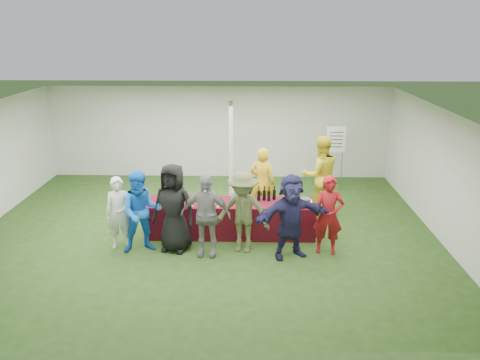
{
  "coord_description": "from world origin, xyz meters",
  "views": [
    {
      "loc": [
        1.0,
        -9.52,
        4.34
      ],
      "look_at": [
        0.75,
        -0.15,
        1.25
      ],
      "focal_mm": 35.0,
      "sensor_mm": 36.0,
      "label": 1
    }
  ],
  "objects_px": {
    "serving_table": "(231,218)",
    "dump_bucket": "(305,202)",
    "customer_6": "(328,215)",
    "customer_5": "(291,216)",
    "customer_1": "(142,212)",
    "customer_0": "(119,213)",
    "customer_4": "(243,212)",
    "customer_2": "(174,208)",
    "staff_pourer": "(262,182)",
    "staff_back": "(320,175)",
    "customer_3": "(206,215)",
    "wine_list_sign": "(336,144)"
  },
  "relations": [
    {
      "from": "customer_3",
      "to": "customer_5",
      "type": "distance_m",
      "value": 1.66
    },
    {
      "from": "wine_list_sign",
      "to": "staff_back",
      "type": "bearing_deg",
      "value": -110.97
    },
    {
      "from": "dump_bucket",
      "to": "staff_pourer",
      "type": "relative_size",
      "value": 0.14
    },
    {
      "from": "customer_1",
      "to": "customer_3",
      "type": "distance_m",
      "value": 1.29
    },
    {
      "from": "dump_bucket",
      "to": "staff_back",
      "type": "xyz_separation_m",
      "value": [
        0.52,
        1.54,
        0.12
      ]
    },
    {
      "from": "staff_pourer",
      "to": "customer_2",
      "type": "relative_size",
      "value": 0.93
    },
    {
      "from": "customer_2",
      "to": "customer_3",
      "type": "xyz_separation_m",
      "value": [
        0.65,
        -0.2,
        -0.07
      ]
    },
    {
      "from": "staff_pourer",
      "to": "customer_0",
      "type": "xyz_separation_m",
      "value": [
        -2.92,
        -1.76,
        -0.09
      ]
    },
    {
      "from": "customer_6",
      "to": "customer_1",
      "type": "bearing_deg",
      "value": -170.9
    },
    {
      "from": "staff_pourer",
      "to": "customer_5",
      "type": "relative_size",
      "value": 0.99
    },
    {
      "from": "dump_bucket",
      "to": "customer_5",
      "type": "relative_size",
      "value": 0.14
    },
    {
      "from": "serving_table",
      "to": "customer_1",
      "type": "xyz_separation_m",
      "value": [
        -1.73,
        -0.83,
        0.47
      ]
    },
    {
      "from": "customer_6",
      "to": "customer_4",
      "type": "bearing_deg",
      "value": -172.14
    },
    {
      "from": "customer_1",
      "to": "customer_6",
      "type": "relative_size",
      "value": 1.05
    },
    {
      "from": "staff_back",
      "to": "customer_5",
      "type": "height_order",
      "value": "staff_back"
    },
    {
      "from": "staff_back",
      "to": "customer_2",
      "type": "xyz_separation_m",
      "value": [
        -3.18,
        -2.08,
        -0.05
      ]
    },
    {
      "from": "customer_0",
      "to": "customer_4",
      "type": "relative_size",
      "value": 0.9
    },
    {
      "from": "customer_1",
      "to": "customer_2",
      "type": "relative_size",
      "value": 0.93
    },
    {
      "from": "customer_2",
      "to": "staff_pourer",
      "type": "bearing_deg",
      "value": 59.75
    },
    {
      "from": "serving_table",
      "to": "customer_1",
      "type": "relative_size",
      "value": 2.14
    },
    {
      "from": "serving_table",
      "to": "dump_bucket",
      "type": "height_order",
      "value": "dump_bucket"
    },
    {
      "from": "staff_pourer",
      "to": "staff_back",
      "type": "height_order",
      "value": "staff_back"
    },
    {
      "from": "staff_pourer",
      "to": "customer_5",
      "type": "bearing_deg",
      "value": 119.64
    },
    {
      "from": "customer_6",
      "to": "customer_5",
      "type": "bearing_deg",
      "value": -157.62
    },
    {
      "from": "serving_table",
      "to": "staff_pourer",
      "type": "height_order",
      "value": "staff_pourer"
    },
    {
      "from": "customer_0",
      "to": "customer_1",
      "type": "xyz_separation_m",
      "value": [
        0.49,
        -0.14,
        0.09
      ]
    },
    {
      "from": "serving_table",
      "to": "customer_2",
      "type": "bearing_deg",
      "value": -145.36
    },
    {
      "from": "staff_back",
      "to": "customer_5",
      "type": "xyz_separation_m",
      "value": [
        -0.87,
        -2.31,
        -0.11
      ]
    },
    {
      "from": "serving_table",
      "to": "staff_back",
      "type": "height_order",
      "value": "staff_back"
    },
    {
      "from": "staff_back",
      "to": "dump_bucket",
      "type": "bearing_deg",
      "value": 60.14
    },
    {
      "from": "wine_list_sign",
      "to": "customer_4",
      "type": "xyz_separation_m",
      "value": [
        -2.42,
        -3.71,
        -0.47
      ]
    },
    {
      "from": "customer_3",
      "to": "customer_4",
      "type": "relative_size",
      "value": 1.0
    },
    {
      "from": "customer_0",
      "to": "customer_3",
      "type": "xyz_separation_m",
      "value": [
        1.77,
        -0.27,
        0.09
      ]
    },
    {
      "from": "serving_table",
      "to": "staff_pourer",
      "type": "relative_size",
      "value": 2.14
    },
    {
      "from": "staff_pourer",
      "to": "customer_0",
      "type": "bearing_deg",
      "value": 46.86
    },
    {
      "from": "customer_2",
      "to": "customer_4",
      "type": "xyz_separation_m",
      "value": [
        1.38,
        -0.02,
        -0.06
      ]
    },
    {
      "from": "staff_back",
      "to": "customer_4",
      "type": "bearing_deg",
      "value": 38.09
    },
    {
      "from": "serving_table",
      "to": "customer_5",
      "type": "bearing_deg",
      "value": -39.44
    },
    {
      "from": "serving_table",
      "to": "dump_bucket",
      "type": "distance_m",
      "value": 1.65
    },
    {
      "from": "customer_0",
      "to": "customer_4",
      "type": "height_order",
      "value": "customer_4"
    },
    {
      "from": "dump_bucket",
      "to": "customer_6",
      "type": "relative_size",
      "value": 0.14
    },
    {
      "from": "customer_1",
      "to": "customer_2",
      "type": "xyz_separation_m",
      "value": [
        0.63,
        0.07,
        0.06
      ]
    },
    {
      "from": "staff_pourer",
      "to": "customer_4",
      "type": "xyz_separation_m",
      "value": [
        -0.42,
        -1.85,
        0.0
      ]
    },
    {
      "from": "customer_1",
      "to": "customer_3",
      "type": "bearing_deg",
      "value": -20.92
    },
    {
      "from": "dump_bucket",
      "to": "staff_back",
      "type": "distance_m",
      "value": 1.63
    },
    {
      "from": "staff_back",
      "to": "customer_3",
      "type": "xyz_separation_m",
      "value": [
        -2.53,
        -2.28,
        -0.12
      ]
    },
    {
      "from": "customer_5",
      "to": "customer_6",
      "type": "bearing_deg",
      "value": -6.74
    },
    {
      "from": "serving_table",
      "to": "wine_list_sign",
      "type": "relative_size",
      "value": 2.0
    },
    {
      "from": "customer_0",
      "to": "customer_4",
      "type": "bearing_deg",
      "value": -9.63
    },
    {
      "from": "customer_0",
      "to": "customer_3",
      "type": "height_order",
      "value": "customer_3"
    }
  ]
}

